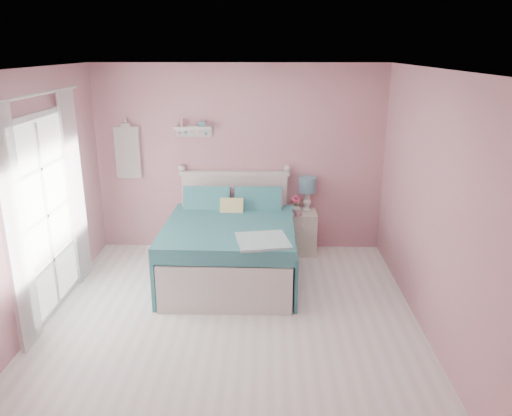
{
  "coord_description": "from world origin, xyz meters",
  "views": [
    {
      "loc": [
        0.38,
        -4.57,
        2.79
      ],
      "look_at": [
        0.25,
        1.2,
        0.93
      ],
      "focal_mm": 35.0,
      "sensor_mm": 36.0,
      "label": 1
    }
  ],
  "objects_px": {
    "vase": "(296,207)",
    "teacup": "(298,213)",
    "bed": "(230,246)",
    "nightstand": "(301,232)",
    "table_lamp": "(308,187)"
  },
  "relations": [
    {
      "from": "vase",
      "to": "teacup",
      "type": "relative_size",
      "value": 1.55
    },
    {
      "from": "nightstand",
      "to": "table_lamp",
      "type": "distance_m",
      "value": 0.65
    },
    {
      "from": "vase",
      "to": "teacup",
      "type": "distance_m",
      "value": 0.15
    },
    {
      "from": "nightstand",
      "to": "teacup",
      "type": "xyz_separation_m",
      "value": [
        -0.06,
        -0.16,
        0.34
      ]
    },
    {
      "from": "bed",
      "to": "vase",
      "type": "xyz_separation_m",
      "value": [
        0.86,
        0.75,
        0.28
      ]
    },
    {
      "from": "nightstand",
      "to": "teacup",
      "type": "height_order",
      "value": "teacup"
    },
    {
      "from": "nightstand",
      "to": "vase",
      "type": "xyz_separation_m",
      "value": [
        -0.08,
        -0.01,
        0.37
      ]
    },
    {
      "from": "teacup",
      "to": "bed",
      "type": "bearing_deg",
      "value": -145.53
    },
    {
      "from": "table_lamp",
      "to": "vase",
      "type": "bearing_deg",
      "value": -144.21
    },
    {
      "from": "nightstand",
      "to": "bed",
      "type": "bearing_deg",
      "value": -140.84
    },
    {
      "from": "bed",
      "to": "vase",
      "type": "distance_m",
      "value": 1.17
    },
    {
      "from": "bed",
      "to": "nightstand",
      "type": "xyz_separation_m",
      "value": [
        0.94,
        0.77,
        -0.09
      ]
    },
    {
      "from": "bed",
      "to": "table_lamp",
      "type": "height_order",
      "value": "bed"
    },
    {
      "from": "bed",
      "to": "nightstand",
      "type": "height_order",
      "value": "bed"
    },
    {
      "from": "bed",
      "to": "vase",
      "type": "relative_size",
      "value": 14.08
    }
  ]
}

